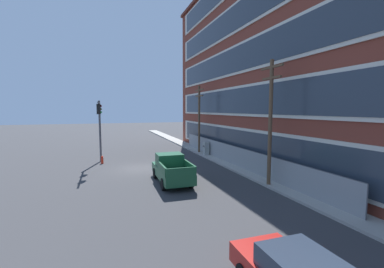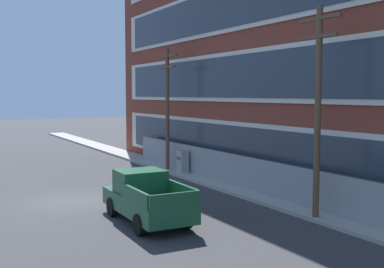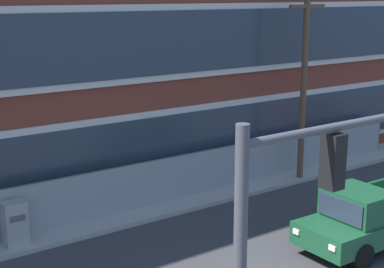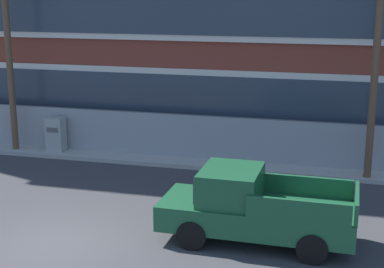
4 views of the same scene
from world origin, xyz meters
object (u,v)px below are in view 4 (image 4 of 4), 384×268
utility_pole_midblock (377,49)px  utility_pole_near_corner (8,44)px  electrical_cabinet (56,136)px  pickup_truck_dark_green (253,208)px

utility_pole_midblock → utility_pole_near_corner: bearing=179.3°
utility_pole_near_corner → electrical_cabinet: size_ratio=5.16×
pickup_truck_dark_green → utility_pole_midblock: bearing=62.3°
utility_pole_near_corner → utility_pole_midblock: size_ratio=0.94×
pickup_truck_dark_green → electrical_cabinet: (-9.19, 6.44, -0.17)m
utility_pole_midblock → pickup_truck_dark_green: bearing=-117.7°
utility_pole_near_corner → electrical_cabinet: bearing=5.8°
pickup_truck_dark_green → utility_pole_midblock: 7.84m
utility_pole_near_corner → pickup_truck_dark_green: bearing=-29.7°
utility_pole_midblock → electrical_cabinet: size_ratio=5.48×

